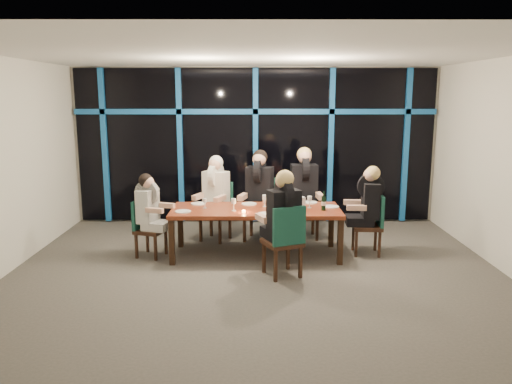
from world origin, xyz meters
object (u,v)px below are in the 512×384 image
dining_table (256,213)px  chair_far_mid (260,205)px  chair_end_left (146,225)px  diner_far_right (304,180)px  diner_far_mid (259,182)px  water_pitcher (301,204)px  diner_end_right (368,197)px  chair_end_right (372,221)px  diner_near_mid (283,207)px  chair_far_left (218,207)px  wine_bottle (324,203)px  chair_near_mid (285,238)px  chair_far_right (303,203)px  diner_end_left (149,203)px  diner_far_left (215,186)px

dining_table → chair_far_mid: chair_far_mid is taller
chair_end_left → diner_far_right: (2.54, 0.99, 0.54)m
diner_far_mid → diner_far_right: (0.78, 0.13, 0.02)m
chair_far_mid → water_pitcher: size_ratio=4.98×
chair_end_left → diner_end_right: size_ratio=0.95×
chair_end_right → diner_near_mid: bearing=-53.3°
diner_end_right → chair_end_right: bearing=90.0°
chair_far_left → chair_end_left: 1.40m
chair_far_mid → wine_bottle: (0.94, -1.06, 0.27)m
chair_far_mid → diner_far_mid: (-0.03, -0.09, 0.42)m
chair_near_mid → water_pitcher: (0.28, 0.83, 0.29)m
dining_table → wine_bottle: wine_bottle is taller
diner_far_right → water_pitcher: size_ratio=4.94×
chair_far_left → chair_far_right: bearing=29.7°
chair_far_left → diner_end_right: (2.40, -0.85, 0.36)m
diner_far_right → chair_far_right: bearing=90.0°
chair_far_left → chair_near_mid: 2.16m
diner_far_mid → diner_far_right: size_ratio=0.98×
chair_far_right → water_pitcher: chair_far_right is taller
chair_far_right → diner_end_left: bearing=-159.6°
chair_end_right → wine_bottle: (-0.80, -0.18, 0.33)m
chair_end_left → diner_end_left: 0.36m
diner_far_mid → chair_far_mid: bearing=90.0°
diner_near_mid → diner_far_right: bearing=-127.4°
chair_far_mid → wine_bottle: bearing=-31.3°
diner_end_right → diner_far_left: bearing=-104.1°
chair_end_left → wine_bottle: bearing=-73.9°
diner_end_right → wine_bottle: diner_end_right is taller
diner_far_left → diner_end_right: bearing=6.4°
chair_end_left → diner_end_left: bearing=-90.0°
chair_end_left → chair_far_right: bearing=-48.6°
dining_table → chair_far_right: size_ratio=2.40×
chair_end_right → chair_far_right: bearing=-131.9°
chair_far_right → diner_far_mid: diner_far_mid is taller
chair_near_mid → diner_end_right: 1.74m
chair_near_mid → diner_far_mid: (-0.34, 1.82, 0.45)m
chair_far_mid → diner_end_right: (1.66, -0.87, 0.32)m
dining_table → chair_far_mid: size_ratio=2.44×
dining_table → diner_end_left: 1.64m
wine_bottle → diner_far_left: bearing=150.7°
diner_far_left → wine_bottle: diner_far_left is taller
chair_end_right → chair_near_mid: 1.76m
dining_table → diner_end_right: diner_end_right is taller
dining_table → diner_near_mid: diner_near_mid is taller
dining_table → chair_near_mid: size_ratio=2.55×
diner_far_right → chair_far_mid: bearing=179.5°
chair_far_left → diner_end_left: (-0.97, -0.96, 0.29)m
dining_table → chair_far_left: 1.14m
water_pitcher → diner_near_mid: bearing=-110.1°
diner_far_left → diner_far_mid: diner_far_mid is taller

